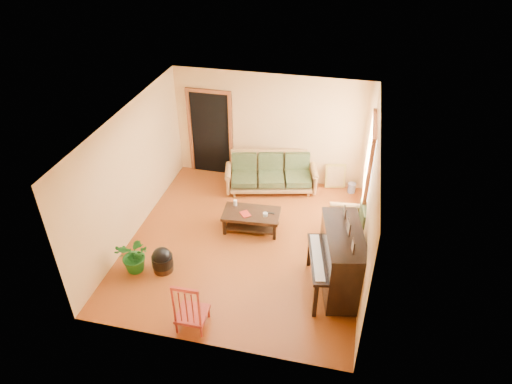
% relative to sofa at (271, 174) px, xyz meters
% --- Properties ---
extents(floor, '(5.00, 5.00, 0.00)m').
position_rel_sofa_xyz_m(floor, '(-0.12, -1.98, -0.44)').
color(floor, '#6A2D0D').
rests_on(floor, ground).
extents(doorway, '(1.08, 0.16, 2.05)m').
position_rel_sofa_xyz_m(doorway, '(-1.57, 0.50, 0.59)').
color(doorway, black).
rests_on(doorway, floor).
extents(window, '(0.12, 1.36, 1.46)m').
position_rel_sofa_xyz_m(window, '(2.09, -0.68, 1.06)').
color(window, white).
rests_on(window, right_wall).
extents(sofa, '(2.18, 1.31, 0.87)m').
position_rel_sofa_xyz_m(sofa, '(0.00, 0.00, 0.00)').
color(sofa, olive).
rests_on(sofa, floor).
extents(coffee_table, '(1.18, 0.70, 0.42)m').
position_rel_sofa_xyz_m(coffee_table, '(-0.10, -1.53, -0.23)').
color(coffee_table, black).
rests_on(coffee_table, floor).
extents(armchair, '(0.97, 1.00, 0.91)m').
position_rel_sofa_xyz_m(armchair, '(1.81, -1.49, 0.02)').
color(armchair, olive).
rests_on(armchair, floor).
extents(piano, '(1.11, 1.56, 1.26)m').
position_rel_sofa_xyz_m(piano, '(1.77, -2.85, 0.19)').
color(piano, black).
rests_on(piano, floor).
extents(footstool, '(0.41, 0.41, 0.37)m').
position_rel_sofa_xyz_m(footstool, '(-1.40, -3.07, -0.25)').
color(footstool, black).
rests_on(footstool, floor).
extents(red_chair, '(0.48, 0.53, 1.01)m').
position_rel_sofa_xyz_m(red_chair, '(-0.44, -4.16, 0.07)').
color(red_chair, maroon).
rests_on(red_chair, floor).
extents(leaning_frame, '(0.48, 0.21, 0.62)m').
position_rel_sofa_xyz_m(leaning_frame, '(1.43, 0.43, -0.12)').
color(leaning_frame, '#B0953A').
rests_on(leaning_frame, floor).
extents(ceramic_crock, '(0.19, 0.19, 0.23)m').
position_rel_sofa_xyz_m(ceramic_crock, '(1.84, 0.32, -0.32)').
color(ceramic_crock, '#354C9F').
rests_on(ceramic_crock, floor).
extents(potted_plant, '(0.73, 0.67, 0.70)m').
position_rel_sofa_xyz_m(potted_plant, '(-1.87, -3.19, -0.09)').
color(potted_plant, '#1B5F1C').
rests_on(potted_plant, floor).
extents(book, '(0.27, 0.28, 0.02)m').
position_rel_sofa_xyz_m(book, '(-0.27, -1.68, -0.01)').
color(book, maroon).
rests_on(book, coffee_table).
extents(candle, '(0.08, 0.08, 0.13)m').
position_rel_sofa_xyz_m(candle, '(-0.48, -1.36, 0.04)').
color(candle, white).
rests_on(candle, coffee_table).
extents(glass_jar, '(0.13, 0.13, 0.07)m').
position_rel_sofa_xyz_m(glass_jar, '(0.20, -1.57, 0.01)').
color(glass_jar, silver).
rests_on(glass_jar, coffee_table).
extents(remote, '(0.17, 0.05, 0.02)m').
position_rel_sofa_xyz_m(remote, '(0.28, -1.47, -0.01)').
color(remote, black).
rests_on(remote, coffee_table).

